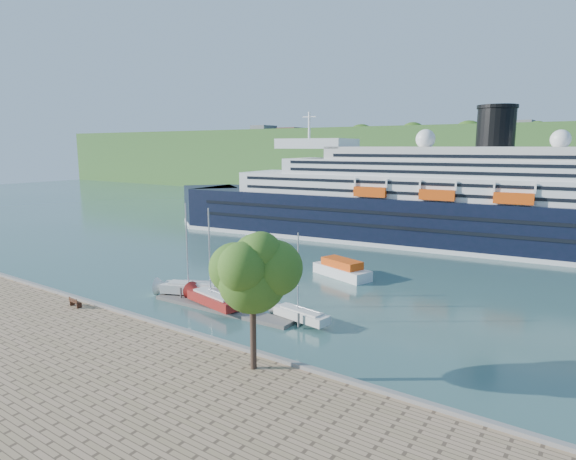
# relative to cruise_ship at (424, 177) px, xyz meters

# --- Properties ---
(ground) EXTENTS (400.00, 400.00, 0.00)m
(ground) POSITION_rel_cruise_ship_xyz_m (-8.39, -56.04, -12.10)
(ground) COLOR #305552
(ground) RESTS_ON ground
(far_hillside) EXTENTS (400.00, 50.00, 24.00)m
(far_hillside) POSITION_rel_cruise_ship_xyz_m (-8.39, 88.96, -0.10)
(far_hillside) COLOR #325522
(far_hillside) RESTS_ON ground
(quay_coping) EXTENTS (220.00, 0.50, 0.30)m
(quay_coping) POSITION_rel_cruise_ship_xyz_m (-8.39, -56.24, -10.95)
(quay_coping) COLOR slate
(quay_coping) RESTS_ON promenade
(cruise_ship) EXTENTS (108.88, 28.08, 24.21)m
(cruise_ship) POSITION_rel_cruise_ship_xyz_m (0.00, 0.00, 0.00)
(cruise_ship) COLOR black
(cruise_ship) RESTS_ON ground
(park_bench) EXTENTS (1.70, 0.78, 1.06)m
(park_bench) POSITION_rel_cruise_ship_xyz_m (-16.55, -57.76, -10.57)
(park_bench) COLOR #492615
(park_bench) RESTS_ON promenade
(promenade_tree) EXTENTS (6.88, 6.88, 11.39)m
(promenade_tree) POSITION_rel_cruise_ship_xyz_m (7.50, -58.31, -5.41)
(promenade_tree) COLOR #2A5717
(promenade_tree) RESTS_ON promenade
(floating_pontoon) EXTENTS (17.78, 2.72, 0.39)m
(floating_pontoon) POSITION_rel_cruise_ship_xyz_m (-5.27, -47.99, -11.91)
(floating_pontoon) COLOR #67615B
(floating_pontoon) RESTS_ON ground
(sailboat_white_near) EXTENTS (8.41, 5.40, 10.58)m
(sailboat_white_near) POSITION_rel_cruise_ship_xyz_m (-11.05, -46.35, -6.81)
(sailboat_white_near) COLOR silver
(sailboat_white_near) RESTS_ON ground
(sailboat_red) EXTENTS (8.43, 3.92, 10.52)m
(sailboat_red) POSITION_rel_cruise_ship_xyz_m (-6.19, -48.03, -6.85)
(sailboat_red) COLOR maroon
(sailboat_red) RESTS_ON ground
(sailboat_white_far) EXTENTS (6.98, 2.89, 8.75)m
(sailboat_white_far) POSITION_rel_cruise_ship_xyz_m (4.02, -46.31, -7.73)
(sailboat_white_far) COLOR silver
(sailboat_white_far) RESTS_ON ground
(tender_launch) EXTENTS (9.23, 5.60, 2.41)m
(tender_launch) POSITION_rel_cruise_ship_xyz_m (-0.97, -28.52, -10.90)
(tender_launch) COLOR #DE470D
(tender_launch) RESTS_ON ground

